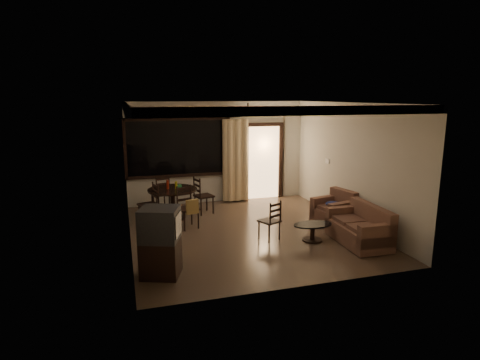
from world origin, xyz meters
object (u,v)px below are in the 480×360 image
object	(u,v)px
dining_chair_west	(149,212)
dining_chair_east	(204,202)
tv_cabinet	(160,242)
coffee_table	(313,229)
dining_chair_north	(161,200)
side_chair	(270,228)
dining_chair_south	(188,215)
armchair	(335,211)
sofa	(361,229)
dining_table	(173,195)

from	to	relation	value
dining_chair_west	dining_chair_east	size ratio (longest dim) A/B	1.00
tv_cabinet	coffee_table	bearing A→B (deg)	33.71
dining_chair_north	side_chair	xyz separation A→B (m)	(1.96, -2.81, -0.03)
tv_cabinet	dining_chair_south	bearing A→B (deg)	90.19
tv_cabinet	armchair	xyz separation A→B (m)	(4.15, 1.59, -0.26)
coffee_table	side_chair	bearing A→B (deg)	159.28
dining_chair_west	coffee_table	distance (m)	3.81
dining_chair_west	sofa	world-z (taller)	dining_chair_west
dining_chair_west	dining_chair_south	world-z (taller)	same
dining_table	sofa	world-z (taller)	dining_table
dining_chair_west	side_chair	size ratio (longest dim) A/B	1.12
dining_chair_west	tv_cabinet	bearing A→B (deg)	-16.30
armchair	side_chair	world-z (taller)	side_chair
coffee_table	side_chair	size ratio (longest dim) A/B	0.97
sofa	side_chair	bearing A→B (deg)	158.53
tv_cabinet	coffee_table	distance (m)	3.27
tv_cabinet	side_chair	bearing A→B (deg)	44.92
dining_chair_west	tv_cabinet	xyz separation A→B (m)	(-0.01, -2.91, 0.30)
dining_table	tv_cabinet	world-z (taller)	tv_cabinet
dining_chair_south	tv_cabinet	world-z (taller)	tv_cabinet
dining_chair_north	coffee_table	size ratio (longest dim) A/B	1.15
dining_chair_west	armchair	bearing A→B (deg)	56.15
dining_chair_north	sofa	distance (m)	5.09
dining_chair_south	side_chair	distance (m)	1.94
coffee_table	armchair	bearing A→B (deg)	39.66
side_chair	armchair	bearing A→B (deg)	170.38
dining_chair_east	tv_cabinet	distance (m)	3.67
tv_cabinet	side_chair	distance (m)	2.60
dining_chair_east	side_chair	bearing A→B (deg)	-173.94
side_chair	sofa	bearing A→B (deg)	131.67
dining_chair_south	dining_table	bearing A→B (deg)	89.89
coffee_table	tv_cabinet	bearing A→B (deg)	-166.27
tv_cabinet	dining_table	bearing A→B (deg)	99.21
coffee_table	dining_chair_south	bearing A→B (deg)	146.36
dining_chair_west	sofa	distance (m)	4.76
dining_chair_south	tv_cabinet	size ratio (longest dim) A/B	0.81
dining_chair_east	side_chair	size ratio (longest dim) A/B	1.12
dining_chair_north	coffee_table	xyz separation A→B (m)	(2.78, -3.13, -0.04)
dining_chair_east	coffee_table	distance (m)	3.14
armchair	dining_chair_east	bearing A→B (deg)	134.51
dining_table	dining_chair_north	xyz separation A→B (m)	(-0.22, 0.75, -0.30)
dining_chair_east	side_chair	world-z (taller)	dining_chair_east
dining_table	armchair	distance (m)	3.88
dining_chair_north	armchair	xyz separation A→B (m)	(3.77, -2.31, 0.04)
dining_chair_south	sofa	size ratio (longest dim) A/B	0.65
dining_table	armchair	bearing A→B (deg)	-23.70
dining_table	side_chair	size ratio (longest dim) A/B	1.41
dining_chair_west	coffee_table	bearing A→B (deg)	39.72
dining_chair_east	coffee_table	xyz separation A→B (m)	(1.76, -2.60, -0.04)
tv_cabinet	armchair	bearing A→B (deg)	40.94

